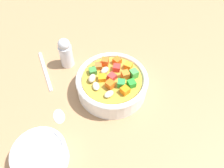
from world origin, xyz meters
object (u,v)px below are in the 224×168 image
spoon (50,86)px  side_bowl_small (40,155)px  soup_bowl_main (112,83)px  pepper_shaker (66,53)px

spoon → side_bowl_small: bearing=-16.9°
soup_bowl_main → pepper_shaker: (9.51, 9.87, 1.31)cm
spoon → pepper_shaker: bearing=132.8°
soup_bowl_main → pepper_shaker: pepper_shaker is taller
side_bowl_small → pepper_shaker: bearing=-11.5°
side_bowl_small → soup_bowl_main: bearing=-46.0°
side_bowl_small → spoon: bearing=-1.9°
soup_bowl_main → spoon: 14.55cm
soup_bowl_main → spoon: bearing=79.0°
spoon → soup_bowl_main: bearing=64.0°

